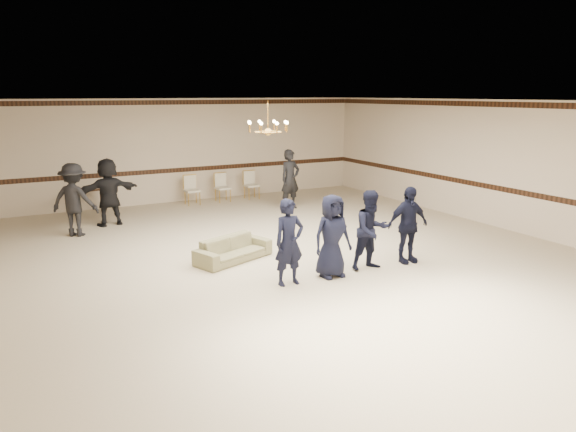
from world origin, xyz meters
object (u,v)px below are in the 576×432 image
banquet_chair_right (252,185)px  banquet_chair_left (192,190)px  boy_a (289,242)px  boy_d (408,225)px  boy_c (371,230)px  adult_left (74,200)px  console_table (88,201)px  adult_right (290,179)px  banquet_chair_mid (223,188)px  chandelier (268,116)px  adult_mid (108,192)px  settee (233,249)px  boy_b (332,236)px

banquet_chair_right → banquet_chair_left: bearing=-179.6°
boy_a → boy_d: bearing=-0.8°
banquet_chair_left → boy_c: bearing=-84.4°
adult_left → console_table: (0.60, 2.38, -0.52)m
boy_a → boy_c: bearing=-0.8°
banquet_chair_right → console_table: size_ratio=1.06×
boy_a → console_table: (-2.34, 7.72, -0.42)m
boy_a → boy_d: size_ratio=1.00×
adult_right → boy_d: bearing=-101.1°
boy_a → banquet_chair_mid: 7.71m
chandelier → adult_mid: 5.09m
banquet_chair_mid → banquet_chair_left: bearing=176.4°
adult_mid → banquet_chair_right: size_ratio=1.96×
boy_a → banquet_chair_mid: bearing=76.7°
chandelier → adult_left: chandelier is taller
boy_c → adult_left: 7.14m
boy_c → settee: bearing=142.7°
boy_c → banquet_chair_left: (-1.14, 7.52, -0.33)m
banquet_chair_mid → banquet_chair_right: bearing=-3.6°
boy_c → adult_left: size_ratio=0.89×
boy_d → adult_right: bearing=91.4°
banquet_chair_mid → banquet_chair_right: size_ratio=1.00×
boy_b → banquet_chair_mid: (0.76, 7.52, -0.33)m
settee → adult_mid: adult_mid is taller
boy_d → settee: 3.56m
boy_a → boy_b: 0.90m
banquet_chair_mid → console_table: 4.01m
boy_c → adult_left: adult_left is taller
chandelier → banquet_chair_right: chandelier is taller
boy_b → adult_left: 6.57m
boy_a → adult_left: adult_left is taller
boy_c → banquet_chair_left: bearing=100.4°
boy_a → banquet_chair_mid: size_ratio=1.74×
banquet_chair_left → banquet_chair_right: bearing=-3.0°
console_table → adult_mid: bearing=-85.1°
boy_c → banquet_chair_right: size_ratio=1.74×
boy_c → adult_mid: adult_mid is taller
adult_left → boy_c: bearing=166.4°
boy_d → console_table: boy_d is taller
boy_b → settee: size_ratio=0.94×
boy_d → adult_left: (-5.64, 5.34, 0.10)m
boy_b → banquet_chair_right: (1.76, 7.52, -0.33)m
chandelier → banquet_chair_left: bearing=90.3°
adult_mid → banquet_chair_mid: 4.01m
boy_d → banquet_chair_right: (-0.04, 7.52, -0.33)m
adult_right → adult_left: bearing=175.4°
settee → adult_right: adult_right is taller
boy_c → adult_mid: 7.15m
settee → banquet_chair_mid: banquet_chair_mid is taller
banquet_chair_left → adult_left: bearing=-151.8°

